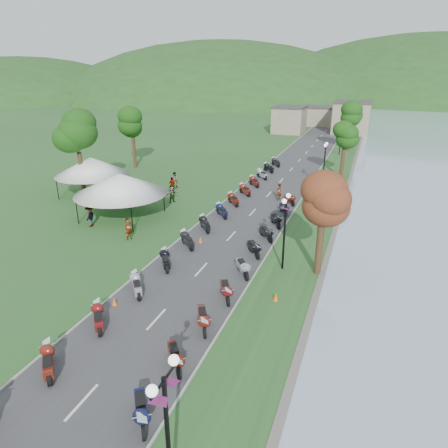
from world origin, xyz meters
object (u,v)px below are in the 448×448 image
(pedestrian_b, at_px, (175,187))
(pedestrian_c, at_px, (91,226))
(vendor_tent_main, at_px, (121,196))
(streetlamp_near, at_px, (168,442))
(pedestrian_a, at_px, (130,239))

(pedestrian_b, relative_size, pedestrian_c, 0.97)
(vendor_tent_main, distance_m, pedestrian_b, 10.44)
(pedestrian_b, bearing_deg, pedestrian_c, 71.31)
(streetlamp_near, height_order, pedestrian_b, streetlamp_near)
(streetlamp_near, distance_m, pedestrian_b, 35.06)
(vendor_tent_main, xyz_separation_m, pedestrian_a, (3.24, -4.06, -2.00))
(streetlamp_near, distance_m, vendor_tent_main, 26.18)
(pedestrian_b, bearing_deg, pedestrian_a, 89.91)
(streetlamp_near, xyz_separation_m, pedestrian_c, (-16.99, 18.20, -2.50))
(pedestrian_b, bearing_deg, streetlamp_near, 103.54)
(streetlamp_near, distance_m, pedestrian_a, 21.13)
(vendor_tent_main, bearing_deg, pedestrian_c, -115.67)
(pedestrian_a, relative_size, pedestrian_c, 0.97)
(pedestrian_b, distance_m, pedestrian_c, 13.09)
(pedestrian_b, bearing_deg, vendor_tent_main, 77.30)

